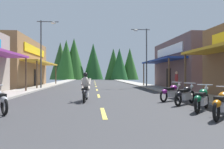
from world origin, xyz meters
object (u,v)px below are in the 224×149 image
(motorcycle_parked_right_1, at_px, (222,103))
(pedestrian_by_shop, at_px, (176,80))
(rider_cruising_lead, at_px, (86,89))
(motorcycle_parked_right_3, at_px, (185,94))
(motorcycle_parked_right_4, at_px, (171,92))
(streetlamp_left, at_px, (44,45))
(streetlamp_right, at_px, (144,50))
(motorcycle_parked_right_2, at_px, (202,99))

(motorcycle_parked_right_1, relative_size, pedestrian_by_shop, 0.93)
(rider_cruising_lead, relative_size, pedestrian_by_shop, 1.25)
(motorcycle_parked_right_1, xyz_separation_m, motorcycle_parked_right_3, (0.14, 3.17, 0.00))
(motorcycle_parked_right_4, distance_m, pedestrian_by_shop, 5.94)
(rider_cruising_lead, bearing_deg, streetlamp_left, 26.85)
(motorcycle_parked_right_1, bearing_deg, streetlamp_left, 75.38)
(streetlamp_right, relative_size, motorcycle_parked_right_3, 3.97)
(motorcycle_parked_right_3, bearing_deg, rider_cruising_lead, 118.77)
(motorcycle_parked_right_3, height_order, pedestrian_by_shop, pedestrian_by_shop)
(motorcycle_parked_right_3, distance_m, motorcycle_parked_right_4, 1.43)
(motorcycle_parked_right_2, bearing_deg, pedestrian_by_shop, 24.65)
(motorcycle_parked_right_2, distance_m, rider_cruising_lead, 5.85)
(streetlamp_right, height_order, pedestrian_by_shop, streetlamp_right)
(motorcycle_parked_right_2, bearing_deg, streetlamp_left, 73.82)
(streetlamp_left, distance_m, motorcycle_parked_right_2, 17.21)
(pedestrian_by_shop, bearing_deg, streetlamp_right, -76.88)
(motorcycle_parked_right_1, distance_m, pedestrian_by_shop, 10.29)
(streetlamp_right, distance_m, pedestrian_by_shop, 7.60)
(motorcycle_parked_right_1, bearing_deg, rider_cruising_lead, 88.24)
(motorcycle_parked_right_2, height_order, motorcycle_parked_right_3, same)
(streetlamp_left, height_order, rider_cruising_lead, streetlamp_left)
(motorcycle_parked_right_1, xyz_separation_m, motorcycle_parked_right_2, (0.05, 1.40, 0.00))
(streetlamp_right, height_order, motorcycle_parked_right_2, streetlamp_right)
(motorcycle_parked_right_4, relative_size, pedestrian_by_shop, 1.03)
(streetlamp_left, xyz_separation_m, motorcycle_parked_right_1, (9.17, -15.38, -3.95))
(streetlamp_right, height_order, rider_cruising_lead, streetlamp_right)
(motorcycle_parked_right_3, xyz_separation_m, rider_cruising_lead, (-4.80, 1.71, 0.17))
(motorcycle_parked_right_2, relative_size, motorcycle_parked_right_4, 0.96)
(motorcycle_parked_right_1, relative_size, rider_cruising_lead, 0.74)
(motorcycle_parked_right_4, bearing_deg, rider_cruising_lead, 139.39)
(pedestrian_by_shop, bearing_deg, streetlamp_left, -20.55)
(streetlamp_left, bearing_deg, motorcycle_parked_right_1, -59.19)
(motorcycle_parked_right_4, bearing_deg, motorcycle_parked_right_1, -127.32)
(motorcycle_parked_right_4, bearing_deg, streetlamp_left, 93.22)
(streetlamp_left, xyz_separation_m, pedestrian_by_shop, (11.64, -5.41, -3.45))
(streetlamp_right, height_order, motorcycle_parked_right_1, streetlamp_right)
(motorcycle_parked_right_1, height_order, motorcycle_parked_right_2, same)
(motorcycle_parked_right_1, relative_size, motorcycle_parked_right_2, 0.94)
(motorcycle_parked_right_4, height_order, pedestrian_by_shop, pedestrian_by_shop)
(streetlamp_left, height_order, pedestrian_by_shop, streetlamp_left)
(streetlamp_left, relative_size, motorcycle_parked_right_1, 4.34)
(motorcycle_parked_right_1, distance_m, motorcycle_parked_right_3, 3.17)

